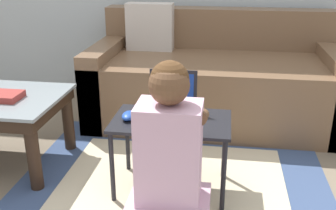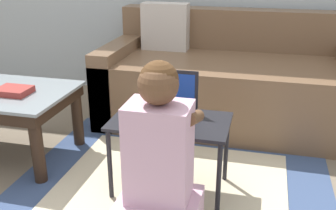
{
  "view_description": "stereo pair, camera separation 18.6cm",
  "coord_description": "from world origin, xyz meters",
  "px_view_note": "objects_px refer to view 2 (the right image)",
  "views": [
    {
      "loc": [
        0.3,
        -1.69,
        1.19
      ],
      "look_at": [
        0.02,
        0.16,
        0.47
      ],
      "focal_mm": 42.0,
      "sensor_mm": 36.0,
      "label": 1
    },
    {
      "loc": [
        0.48,
        -1.66,
        1.19
      ],
      "look_at": [
        0.02,
        0.16,
        0.47
      ],
      "focal_mm": 42.0,
      "sensor_mm": 36.0,
      "label": 2
    }
  ],
  "objects_px": {
    "laptop_desk": "(170,129)",
    "laptop": "(171,110)",
    "coffee_table": "(0,101)",
    "book_on_table": "(14,91)",
    "computer_mouse": "(128,114)",
    "person_seated": "(159,168)",
    "couch": "(227,82)"
  },
  "relations": [
    {
      "from": "coffee_table",
      "to": "book_on_table",
      "type": "xyz_separation_m",
      "value": [
        0.13,
        -0.04,
        0.09
      ]
    },
    {
      "from": "book_on_table",
      "to": "couch",
      "type": "bearing_deg",
      "value": 40.16
    },
    {
      "from": "computer_mouse",
      "to": "book_on_table",
      "type": "relative_size",
      "value": 0.56
    },
    {
      "from": "laptop",
      "to": "book_on_table",
      "type": "distance_m",
      "value": 0.95
    },
    {
      "from": "couch",
      "to": "coffee_table",
      "type": "relative_size",
      "value": 2.11
    },
    {
      "from": "coffee_table",
      "to": "computer_mouse",
      "type": "bearing_deg",
      "value": -10.45
    },
    {
      "from": "coffee_table",
      "to": "couch",
      "type": "bearing_deg",
      "value": 36.01
    },
    {
      "from": "couch",
      "to": "laptop_desk",
      "type": "relative_size",
      "value": 3.03
    },
    {
      "from": "laptop_desk",
      "to": "book_on_table",
      "type": "bearing_deg",
      "value": 174.13
    },
    {
      "from": "person_seated",
      "to": "laptop",
      "type": "bearing_deg",
      "value": 96.98
    },
    {
      "from": "laptop",
      "to": "couch",
      "type": "bearing_deg",
      "value": 79.61
    },
    {
      "from": "laptop_desk",
      "to": "laptop",
      "type": "height_order",
      "value": "laptop"
    },
    {
      "from": "coffee_table",
      "to": "laptop_desk",
      "type": "xyz_separation_m",
      "value": [
        1.09,
        -0.14,
        0.0
      ]
    },
    {
      "from": "person_seated",
      "to": "couch",
      "type": "bearing_deg",
      "value": 84.59
    },
    {
      "from": "laptop_desk",
      "to": "book_on_table",
      "type": "xyz_separation_m",
      "value": [
        -0.96,
        0.1,
        0.09
      ]
    },
    {
      "from": "laptop_desk",
      "to": "laptop",
      "type": "relative_size",
      "value": 2.4
    },
    {
      "from": "computer_mouse",
      "to": "person_seated",
      "type": "bearing_deg",
      "value": -53.25
    },
    {
      "from": "book_on_table",
      "to": "laptop_desk",
      "type": "bearing_deg",
      "value": -5.87
    },
    {
      "from": "laptop",
      "to": "computer_mouse",
      "type": "bearing_deg",
      "value": -161.38
    },
    {
      "from": "laptop",
      "to": "person_seated",
      "type": "relative_size",
      "value": 0.31
    },
    {
      "from": "laptop_desk",
      "to": "person_seated",
      "type": "distance_m",
      "value": 0.37
    },
    {
      "from": "couch",
      "to": "laptop",
      "type": "height_order",
      "value": "couch"
    },
    {
      "from": "laptop",
      "to": "laptop_desk",
      "type": "bearing_deg",
      "value": -80.04
    },
    {
      "from": "computer_mouse",
      "to": "person_seated",
      "type": "height_order",
      "value": "person_seated"
    },
    {
      "from": "laptop",
      "to": "book_on_table",
      "type": "relative_size",
      "value": 1.3
    },
    {
      "from": "coffee_table",
      "to": "laptop_desk",
      "type": "relative_size",
      "value": 1.44
    },
    {
      "from": "laptop",
      "to": "book_on_table",
      "type": "bearing_deg",
      "value": 176.75
    },
    {
      "from": "coffee_table",
      "to": "person_seated",
      "type": "bearing_deg",
      "value": -24.05
    },
    {
      "from": "couch",
      "to": "book_on_table",
      "type": "bearing_deg",
      "value": -139.84
    },
    {
      "from": "computer_mouse",
      "to": "person_seated",
      "type": "distance_m",
      "value": 0.44
    },
    {
      "from": "book_on_table",
      "to": "laptop",
      "type": "bearing_deg",
      "value": -3.25
    },
    {
      "from": "coffee_table",
      "to": "computer_mouse",
      "type": "relative_size",
      "value": 8.07
    }
  ]
}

